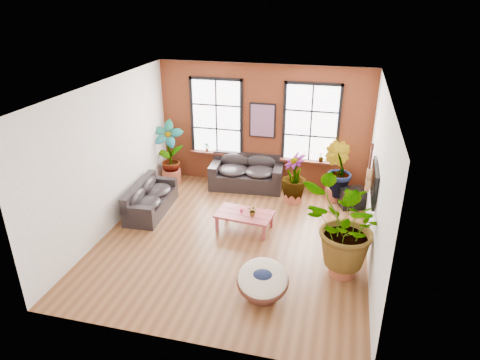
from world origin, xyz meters
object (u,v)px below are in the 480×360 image
at_px(sofa_back, 247,173).
at_px(sofa_left, 149,199).
at_px(papasan_chair, 263,281).
at_px(coffee_table, 244,215).

distance_m(sofa_back, sofa_left, 2.98).
bearing_deg(sofa_back, papasan_chair, -77.80).
xyz_separation_m(sofa_left, coffee_table, (2.61, -0.29, 0.03)).
bearing_deg(papasan_chair, coffee_table, 103.42).
bearing_deg(sofa_left, sofa_back, -48.29).
relative_size(sofa_back, sofa_left, 1.09).
distance_m(coffee_table, papasan_chair, 2.52).
bearing_deg(sofa_left, papasan_chair, -130.35).
bearing_deg(sofa_back, coffee_table, -82.54).
bearing_deg(sofa_left, coffee_table, -99.86).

